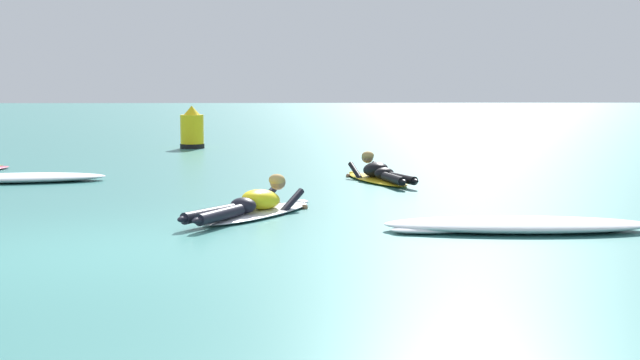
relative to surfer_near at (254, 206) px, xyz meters
The scene contains 6 objects.
ground_plane 7.89m from the surfer_near, 100.89° to the left, with size 120.00×120.00×0.00m, color #387A75.
surfer_near is the anchor object (origin of this frame).
surfer_far 4.27m from the surfer_near, 62.59° to the left, with size 1.19×2.52×0.54m.
whitewater_mid_left 5.77m from the surfer_near, 136.26° to the left, with size 2.95×1.30×0.15m.
whitewater_mid_right 3.26m from the surfer_near, 21.49° to the right, with size 3.07×0.98×0.16m.
channel_marker_buoy 11.90m from the surfer_near, 100.30° to the left, with size 0.64×0.64×1.12m.
Camera 1 is at (1.96, -8.42, 1.66)m, focal length 47.85 mm.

